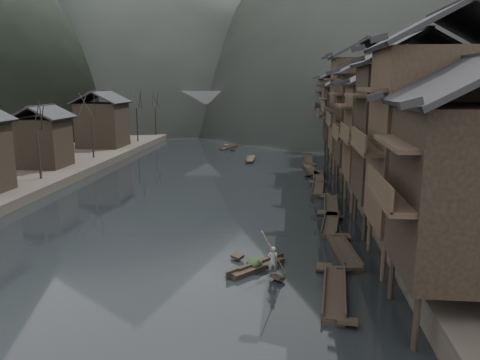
# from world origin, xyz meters

# --- Properties ---
(water) EXTENTS (300.00, 300.00, 0.00)m
(water) POSITION_xyz_m (0.00, 0.00, 0.00)
(water) COLOR black
(water) RESTS_ON ground
(right_bank) EXTENTS (40.00, 200.00, 1.80)m
(right_bank) POSITION_xyz_m (35.00, 40.00, 0.90)
(right_bank) COLOR #2D2823
(right_bank) RESTS_ON ground
(left_bank) EXTENTS (40.00, 200.00, 1.20)m
(left_bank) POSITION_xyz_m (-35.00, 40.00, 0.60)
(left_bank) COLOR #2D2823
(left_bank) RESTS_ON ground
(stilt_houses) EXTENTS (9.00, 67.60, 16.19)m
(stilt_houses) POSITION_xyz_m (17.28, 19.14, 8.85)
(stilt_houses) COLOR black
(stilt_houses) RESTS_ON ground
(left_houses) EXTENTS (8.10, 53.20, 8.73)m
(left_houses) POSITION_xyz_m (-20.50, 20.12, 5.66)
(left_houses) COLOR black
(left_houses) RESTS_ON left_bank
(bare_trees) EXTENTS (3.98, 70.84, 7.95)m
(bare_trees) POSITION_xyz_m (-17.00, 26.75, 6.85)
(bare_trees) COLOR black
(bare_trees) RESTS_ON left_bank
(moored_sampans) EXTENTS (2.97, 49.62, 0.47)m
(moored_sampans) POSITION_xyz_m (11.91, 15.90, 0.20)
(moored_sampans) COLOR black
(moored_sampans) RESTS_ON water
(midriver_boats) EXTENTS (11.28, 44.29, 0.44)m
(midriver_boats) POSITION_xyz_m (0.63, 55.39, 0.20)
(midriver_boats) COLOR black
(midriver_boats) RESTS_ON water
(stone_bridge) EXTENTS (40.00, 6.00, 9.00)m
(stone_bridge) POSITION_xyz_m (-0.00, 72.00, 5.11)
(stone_bridge) COLOR #4C4C4F
(stone_bridge) RESTS_ON ground
(hero_sampan) EXTENTS (3.52, 3.86, 0.43)m
(hero_sampan) POSITION_xyz_m (6.95, -2.53, 0.20)
(hero_sampan) COLOR black
(hero_sampan) RESTS_ON water
(cargo_heap) EXTENTS (0.98, 1.29, 0.59)m
(cargo_heap) POSITION_xyz_m (6.81, -2.38, 0.72)
(cargo_heap) COLOR black
(cargo_heap) RESTS_ON hero_sampan
(boatman) EXTENTS (0.64, 0.44, 1.72)m
(boatman) POSITION_xyz_m (7.98, -3.71, 1.29)
(boatman) COLOR slate
(boatman) RESTS_ON hero_sampan
(bamboo_pole) EXTENTS (1.68, 2.09, 3.74)m
(bamboo_pole) POSITION_xyz_m (8.18, -3.71, 4.02)
(bamboo_pole) COLOR #8C7A51
(bamboo_pole) RESTS_ON boatman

